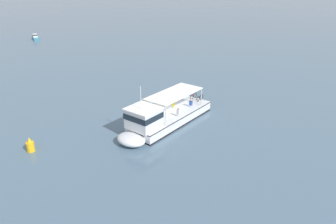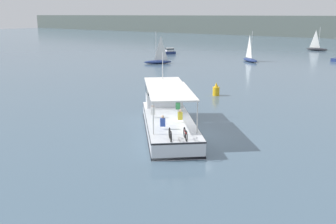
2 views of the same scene
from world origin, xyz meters
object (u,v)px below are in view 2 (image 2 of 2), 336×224
Objects in this scene: sailboat_near_starboard at (317,48)px; channel_buoy at (216,90)px; sailboat_horizon_east at (158,61)px; ferry_main at (167,114)px; motorboat_far_left at (168,52)px; sailboat_outer_anchorage at (250,59)px.

channel_buoy is (8.46, -58.92, 0.03)m from sailboat_near_starboard.
ferry_main is at bearing -49.37° from sailboat_horizon_east.
ferry_main is 38.33m from sailboat_horizon_east.
sailboat_outer_anchorage is at bearing -4.34° from motorboat_far_left.
sailboat_outer_anchorage is (-13.90, 41.60, -0.47)m from ferry_main.
sailboat_outer_anchorage is at bearing 48.52° from sailboat_horizon_east.
sailboat_outer_anchorage is (-2.33, -29.56, 0.00)m from sailboat_near_starboard.
sailboat_near_starboard is 1.45× the size of motorboat_far_left.
channel_buoy is (10.79, -29.36, 0.03)m from sailboat_outer_anchorage.
channel_buoy is (-3.11, 12.24, -0.45)m from ferry_main.
sailboat_horizon_east is at bearing -107.66° from sailboat_near_starboard.
motorboat_far_left is 19.99m from sailboat_outer_anchorage.
sailboat_near_starboard and sailboat_outer_anchorage have the same top height.
sailboat_outer_anchorage is 31.28m from channel_buoy.
sailboat_horizon_east and sailboat_near_starboard have the same top height.
sailboat_horizon_east is at bearing 142.36° from channel_buoy.
sailboat_near_starboard is at bearing 99.23° from ferry_main.
channel_buoy reaches higher than motorboat_far_left.
sailboat_outer_anchorage is (11.06, 12.51, 0.00)m from sailboat_horizon_east.
ferry_main is 8.04× the size of channel_buoy.
sailboat_near_starboard reaches higher than ferry_main.
ferry_main reaches higher than channel_buoy.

